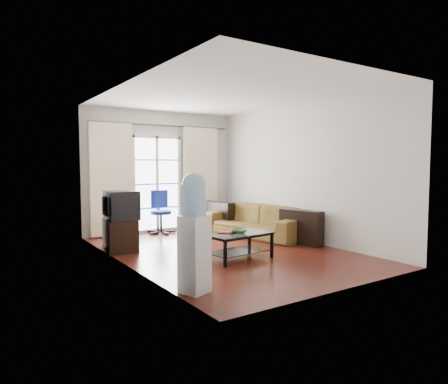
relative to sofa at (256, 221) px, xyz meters
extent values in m
plane|color=#531E13|center=(-1.31, -0.82, -0.33)|extent=(5.20, 5.20, 0.00)
plane|color=white|center=(-1.31, -0.82, 2.37)|extent=(5.20, 5.20, 0.00)
cube|color=silver|center=(-1.31, 1.78, 1.02)|extent=(3.60, 0.02, 2.70)
cube|color=silver|center=(-1.31, -3.42, 1.02)|extent=(3.60, 0.02, 2.70)
cube|color=silver|center=(-3.11, -0.82, 1.02)|extent=(0.02, 5.20, 2.70)
cube|color=silver|center=(0.49, -0.82, 1.02)|extent=(0.02, 5.20, 2.70)
cube|color=white|center=(-1.46, 1.74, 0.75)|extent=(1.01, 0.02, 2.04)
cube|color=white|center=(-1.46, 1.72, 0.75)|extent=(1.16, 0.06, 2.15)
cylinder|color=#4C3F2D|center=(-1.31, 1.68, 2.05)|extent=(3.30, 0.04, 0.04)
cube|color=#FDF0CC|center=(-2.51, 1.66, 0.87)|extent=(0.90, 0.07, 2.35)
cube|color=#FDF0CC|center=(-0.36, 1.66, 0.87)|extent=(0.90, 0.07, 2.35)
cube|color=#9B9C9E|center=(-0.51, 1.68, 0.00)|extent=(0.64, 0.12, 0.64)
imported|color=olive|center=(0.00, 0.00, 0.00)|extent=(2.59, 1.73, 0.66)
cube|color=silver|center=(-1.48, -1.44, 0.09)|extent=(1.09, 0.69, 0.01)
cube|color=black|center=(-1.48, -1.44, -0.20)|extent=(1.03, 0.63, 0.01)
cube|color=black|center=(-1.94, -1.75, -0.12)|extent=(0.04, 0.04, 0.42)
cube|color=black|center=(-0.96, -1.66, -0.12)|extent=(0.04, 0.04, 0.42)
cube|color=black|center=(-1.99, -1.22, -0.12)|extent=(0.04, 0.04, 0.42)
cube|color=black|center=(-1.02, -1.13, -0.12)|extent=(0.04, 0.04, 0.42)
imported|color=#338E38|center=(-1.47, -1.46, 0.12)|extent=(0.33, 0.33, 0.06)
imported|color=maroon|center=(-1.70, -1.36, 0.10)|extent=(0.39, 0.39, 0.02)
cube|color=black|center=(-1.56, -1.44, 0.10)|extent=(0.19, 0.09, 0.02)
cube|color=black|center=(-2.83, 0.25, -0.05)|extent=(0.60, 0.81, 0.55)
cube|color=black|center=(-2.81, 0.20, 0.47)|extent=(0.53, 0.57, 0.50)
cube|color=#0C19E5|center=(-2.56, 0.19, 0.47)|extent=(0.04, 0.44, 0.37)
cube|color=black|center=(-3.03, 0.21, 0.47)|extent=(0.17, 0.38, 0.33)
cylinder|color=black|center=(-1.51, 1.43, -0.09)|extent=(0.05, 0.05, 0.48)
cylinder|color=navy|center=(-1.51, 1.43, 0.14)|extent=(0.45, 0.45, 0.07)
cube|color=navy|center=(-1.45, 1.63, 0.41)|extent=(0.37, 0.15, 0.39)
cube|color=white|center=(-2.88, -2.51, 0.13)|extent=(0.37, 0.37, 0.92)
cylinder|color=#94BEE5|center=(-2.88, -2.51, 0.77)|extent=(0.28, 0.28, 0.37)
sphere|color=#94BEE5|center=(-2.88, -2.51, 0.95)|extent=(0.28, 0.28, 0.28)
cube|color=black|center=(-2.74, -2.46, 0.44)|extent=(0.07, 0.12, 0.10)
camera|label=1|loc=(-5.15, -6.56, 1.19)|focal=32.00mm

